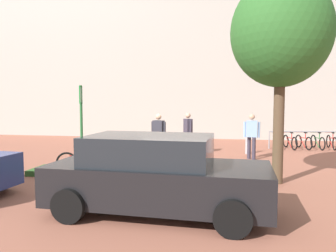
{
  "coord_description": "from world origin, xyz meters",
  "views": [
    {
      "loc": [
        1.85,
        -11.43,
        2.23
      ],
      "look_at": [
        -0.36,
        1.31,
        1.23
      ],
      "focal_mm": 35.43,
      "sensor_mm": 36.0,
      "label": 1
    }
  ],
  "objects_px": {
    "person_suited_navy": "(188,131)",
    "tree_sidewalk": "(281,33)",
    "bollard_steel": "(247,143)",
    "car_black_suv": "(157,175)",
    "person_suited_dark": "(159,133)",
    "parking_sign_post": "(81,117)",
    "person_casual_tan": "(252,133)",
    "bike_rack_cluster": "(304,141)",
    "bike_at_sign": "(84,162)"
  },
  "relations": [
    {
      "from": "person_suited_navy",
      "to": "tree_sidewalk",
      "type": "bearing_deg",
      "value": -56.26
    },
    {
      "from": "bollard_steel",
      "to": "car_black_suv",
      "type": "bearing_deg",
      "value": -106.16
    },
    {
      "from": "person_suited_dark",
      "to": "car_black_suv",
      "type": "bearing_deg",
      "value": -78.86
    },
    {
      "from": "parking_sign_post",
      "to": "car_black_suv",
      "type": "height_order",
      "value": "parking_sign_post"
    },
    {
      "from": "person_casual_tan",
      "to": "car_black_suv",
      "type": "relative_size",
      "value": 0.39
    },
    {
      "from": "bike_rack_cluster",
      "to": "parking_sign_post",
      "type": "bearing_deg",
      "value": -139.24
    },
    {
      "from": "bike_at_sign",
      "to": "bike_rack_cluster",
      "type": "height_order",
      "value": "bike_at_sign"
    },
    {
      "from": "bike_at_sign",
      "to": "person_suited_navy",
      "type": "height_order",
      "value": "person_suited_navy"
    },
    {
      "from": "person_casual_tan",
      "to": "car_black_suv",
      "type": "distance_m",
      "value": 6.87
    },
    {
      "from": "person_suited_navy",
      "to": "person_suited_dark",
      "type": "bearing_deg",
      "value": -128.77
    },
    {
      "from": "tree_sidewalk",
      "to": "car_black_suv",
      "type": "bearing_deg",
      "value": -133.82
    },
    {
      "from": "bike_at_sign",
      "to": "car_black_suv",
      "type": "bearing_deg",
      "value": -46.42
    },
    {
      "from": "tree_sidewalk",
      "to": "bike_at_sign",
      "type": "relative_size",
      "value": 3.27
    },
    {
      "from": "parking_sign_post",
      "to": "bike_at_sign",
      "type": "height_order",
      "value": "parking_sign_post"
    },
    {
      "from": "person_suited_dark",
      "to": "car_black_suv",
      "type": "distance_m",
      "value": 6.09
    },
    {
      "from": "bike_rack_cluster",
      "to": "bollard_steel",
      "type": "height_order",
      "value": "bollard_steel"
    },
    {
      "from": "parking_sign_post",
      "to": "person_casual_tan",
      "type": "distance_m",
      "value": 6.34
    },
    {
      "from": "bike_rack_cluster",
      "to": "person_casual_tan",
      "type": "relative_size",
      "value": 1.85
    },
    {
      "from": "bollard_steel",
      "to": "bike_rack_cluster",
      "type": "bearing_deg",
      "value": 36.12
    },
    {
      "from": "bollard_steel",
      "to": "person_suited_dark",
      "type": "bearing_deg",
      "value": -152.84
    },
    {
      "from": "tree_sidewalk",
      "to": "person_suited_navy",
      "type": "relative_size",
      "value": 3.16
    },
    {
      "from": "bollard_steel",
      "to": "tree_sidewalk",
      "type": "bearing_deg",
      "value": -84.32
    },
    {
      "from": "bike_at_sign",
      "to": "bollard_steel",
      "type": "xyz_separation_m",
      "value": [
        5.16,
        4.65,
        0.1
      ]
    },
    {
      "from": "person_casual_tan",
      "to": "person_suited_dark",
      "type": "xyz_separation_m",
      "value": [
        -3.48,
        -0.5,
        0.0
      ]
    },
    {
      "from": "person_suited_navy",
      "to": "person_suited_dark",
      "type": "relative_size",
      "value": 1.0
    },
    {
      "from": "parking_sign_post",
      "to": "car_black_suv",
      "type": "distance_m",
      "value": 4.24
    },
    {
      "from": "car_black_suv",
      "to": "person_suited_dark",
      "type": "bearing_deg",
      "value": 101.14
    },
    {
      "from": "person_suited_dark",
      "to": "car_black_suv",
      "type": "xyz_separation_m",
      "value": [
        1.17,
        -5.97,
        -0.23
      ]
    },
    {
      "from": "parking_sign_post",
      "to": "person_casual_tan",
      "type": "bearing_deg",
      "value": 34.08
    },
    {
      "from": "person_suited_navy",
      "to": "person_casual_tan",
      "type": "bearing_deg",
      "value": -16.29
    },
    {
      "from": "bike_rack_cluster",
      "to": "car_black_suv",
      "type": "xyz_separation_m",
      "value": [
        -4.89,
        -9.65,
        0.41
      ]
    },
    {
      "from": "person_suited_dark",
      "to": "parking_sign_post",
      "type": "bearing_deg",
      "value": -119.7
    },
    {
      "from": "tree_sidewalk",
      "to": "parking_sign_post",
      "type": "relative_size",
      "value": 2.03
    },
    {
      "from": "person_casual_tan",
      "to": "bike_rack_cluster",
      "type": "bearing_deg",
      "value": 51.03
    },
    {
      "from": "tree_sidewalk",
      "to": "bike_rack_cluster",
      "type": "height_order",
      "value": "tree_sidewalk"
    },
    {
      "from": "bike_at_sign",
      "to": "bollard_steel",
      "type": "height_order",
      "value": "bollard_steel"
    },
    {
      "from": "tree_sidewalk",
      "to": "car_black_suv",
      "type": "distance_m",
      "value": 5.08
    },
    {
      "from": "person_casual_tan",
      "to": "person_suited_navy",
      "type": "height_order",
      "value": "same"
    },
    {
      "from": "bike_rack_cluster",
      "to": "person_suited_dark",
      "type": "height_order",
      "value": "person_suited_dark"
    },
    {
      "from": "bollard_steel",
      "to": "person_casual_tan",
      "type": "xyz_separation_m",
      "value": [
        0.07,
        -1.25,
        0.53
      ]
    },
    {
      "from": "bike_rack_cluster",
      "to": "bollard_steel",
      "type": "relative_size",
      "value": 3.53
    },
    {
      "from": "bollard_steel",
      "to": "person_suited_dark",
      "type": "xyz_separation_m",
      "value": [
        -3.41,
        -1.75,
        0.53
      ]
    },
    {
      "from": "bike_rack_cluster",
      "to": "person_suited_navy",
      "type": "xyz_separation_m",
      "value": [
        -5.08,
        -2.46,
        0.64
      ]
    },
    {
      "from": "person_suited_navy",
      "to": "car_black_suv",
      "type": "bearing_deg",
      "value": -88.49
    },
    {
      "from": "tree_sidewalk",
      "to": "bike_rack_cluster",
      "type": "bearing_deg",
      "value": 72.36
    },
    {
      "from": "tree_sidewalk",
      "to": "bollard_steel",
      "type": "xyz_separation_m",
      "value": [
        -0.49,
        4.88,
        -3.52
      ]
    },
    {
      "from": "tree_sidewalk",
      "to": "person_suited_dark",
      "type": "distance_m",
      "value": 5.82
    },
    {
      "from": "bike_at_sign",
      "to": "person_casual_tan",
      "type": "height_order",
      "value": "person_casual_tan"
    },
    {
      "from": "bike_rack_cluster",
      "to": "person_suited_dark",
      "type": "distance_m",
      "value": 7.12
    },
    {
      "from": "person_suited_navy",
      "to": "bike_rack_cluster",
      "type": "bearing_deg",
      "value": 25.84
    }
  ]
}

